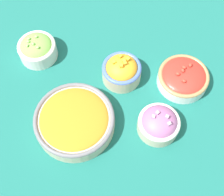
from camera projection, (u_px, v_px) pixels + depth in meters
ground_plane at (112, 103)px, 0.87m from camera, size 3.00×3.00×0.00m
bowl_squash at (120, 70)px, 0.88m from camera, size 0.11×0.11×0.09m
bowl_carrots at (73, 120)px, 0.82m from camera, size 0.21×0.21×0.06m
bowl_red_onion at (157, 123)px, 0.81m from camera, size 0.11×0.11×0.08m
bowl_cherry_tomatoes at (182, 77)px, 0.88m from camera, size 0.14×0.14×0.06m
bowl_lettuce at (36, 48)px, 0.92m from camera, size 0.11×0.11×0.07m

